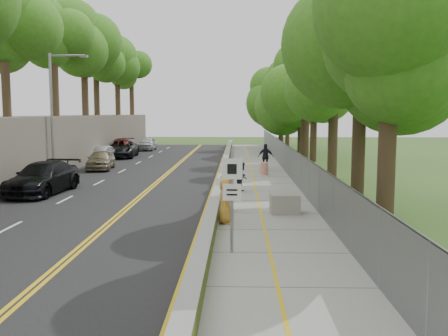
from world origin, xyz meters
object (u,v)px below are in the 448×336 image
object	(u,v)px
concrete_block	(285,204)
person_far	(266,157)
painter_0	(225,201)
streetlight	(55,107)
construction_barrel	(264,169)
signpost	(232,190)

from	to	relation	value
concrete_block	person_far	world-z (taller)	person_far
painter_0	concrete_block	bearing A→B (deg)	-44.26
streetlight	construction_barrel	size ratio (longest dim) A/B	9.40
signpost	construction_barrel	bearing A→B (deg)	84.14
streetlight	person_far	xyz separation A→B (m)	(13.74, 5.21, -3.63)
concrete_block	painter_0	world-z (taller)	painter_0
construction_barrel	person_far	bearing A→B (deg)	85.06
signpost	person_far	xyz separation A→B (m)	(2.23, 22.22, -0.95)
construction_barrel	painter_0	world-z (taller)	painter_0
construction_barrel	person_far	world-z (taller)	person_far
streetlight	person_far	bearing A→B (deg)	20.76
streetlight	painter_0	bearing A→B (deg)	-49.22
streetlight	concrete_block	xyz separation A→B (m)	(13.66, -11.00, -4.19)
painter_0	person_far	size ratio (longest dim) A/B	0.90
signpost	painter_0	world-z (taller)	signpost
streetlight	construction_barrel	xyz separation A→B (m)	(13.46, 2.00, -4.16)
signpost	person_far	bearing A→B (deg)	84.28
concrete_block	person_far	distance (m)	16.22
signpost	concrete_block	world-z (taller)	signpost
streetlight	painter_0	size ratio (longest dim) A/B	4.65
signpost	painter_0	bearing A→B (deg)	94.27
concrete_block	painter_0	size ratio (longest dim) A/B	0.70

